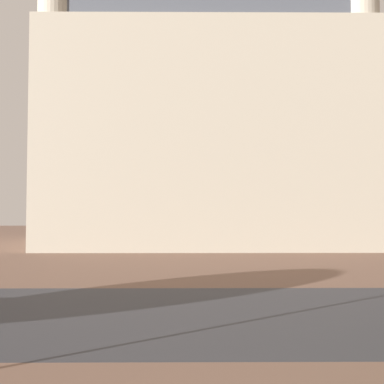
% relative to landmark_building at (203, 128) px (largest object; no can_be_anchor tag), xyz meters
% --- Properties ---
extents(ground_plane, '(120.00, 120.00, 0.00)m').
position_rel_landmark_building_xyz_m(ground_plane, '(-1.56, -23.44, -10.59)').
color(ground_plane, brown).
extents(street_asphalt_strip, '(120.00, 7.85, 0.00)m').
position_rel_landmark_building_xyz_m(street_asphalt_strip, '(-1.56, -24.02, -10.59)').
color(street_asphalt_strip, '#38383D').
rests_on(street_asphalt_strip, ground_plane).
extents(landmark_building, '(26.86, 15.43, 32.86)m').
position_rel_landmark_building_xyz_m(landmark_building, '(0.00, 0.00, 0.00)').
color(landmark_building, '#B2A893').
rests_on(landmark_building, ground_plane).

